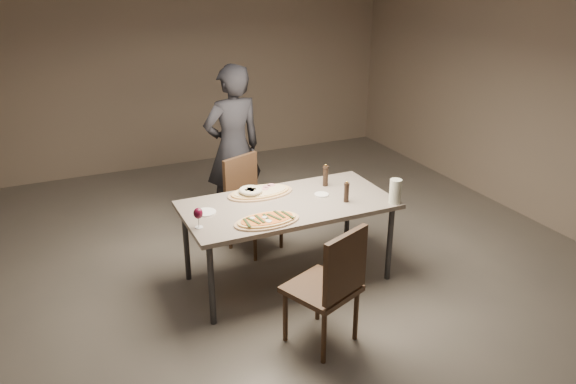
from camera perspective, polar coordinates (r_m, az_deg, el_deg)
name	(u,v)px	position (r m, az deg, el deg)	size (l,w,h in m)	color
room	(288,130)	(4.59, 0.00, 6.36)	(7.00, 7.00, 7.00)	#615B53
dining_table	(288,209)	(4.83, 0.00, -1.72)	(1.80, 0.90, 0.75)	gray
zucchini_pizza	(267,220)	(4.45, -2.16, -2.89)	(0.54, 0.30, 0.05)	tan
ham_pizza	(260,192)	(4.99, -2.83, -0.03)	(0.60, 0.33, 0.04)	tan
bread_basket	(251,192)	(4.93, -3.82, 0.02)	(0.21, 0.21, 0.07)	beige
oil_dish	(322,195)	(4.96, 3.42, -0.27)	(0.13, 0.13, 0.01)	white
pepper_mill_left	(326,176)	(5.15, 3.83, 1.68)	(0.05, 0.05, 0.21)	black
pepper_mill_right	(346,192)	(4.82, 5.96, -0.01)	(0.05, 0.05, 0.19)	black
carafe	(395,191)	(4.85, 10.85, 0.07)	(0.10, 0.10, 0.21)	silver
wine_glass	(198,214)	(4.37, -9.11, -2.22)	(0.07, 0.07, 0.17)	silver
side_plate	(206,212)	(4.67, -8.37, -2.04)	(0.17, 0.17, 0.01)	white
chair_near	(331,282)	(4.08, 4.44, -9.12)	(0.60, 0.60, 0.97)	#3C2819
chair_far	(249,198)	(5.51, -4.01, -0.61)	(0.57, 0.57, 0.92)	#3C2819
diner	(233,149)	(5.84, -5.59, 4.42)	(0.64, 0.42, 1.74)	black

